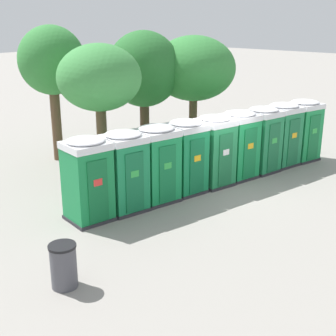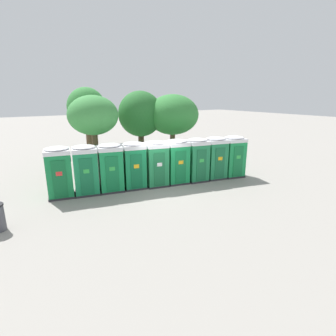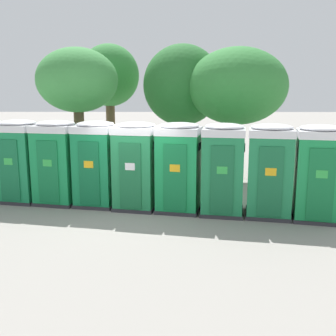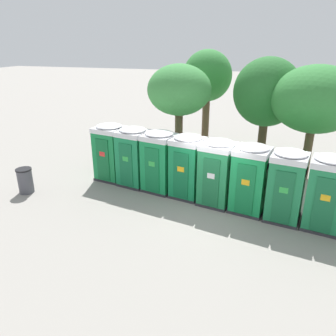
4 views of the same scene
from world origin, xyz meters
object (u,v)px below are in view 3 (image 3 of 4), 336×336
at_px(portapotty_6, 223,169).
at_px(street_tree_3, 77,81).
at_px(street_tree_2, 109,77).
at_px(portapotty_3, 97,163).
at_px(portapotty_7, 270,170).
at_px(street_tree_0, 182,86).
at_px(portapotty_8, 319,172).
at_px(street_tree_1, 237,87).
at_px(portapotty_2, 57,162).
at_px(portapotty_1, 20,161).
at_px(portapotty_4, 136,165).
at_px(portapotty_5, 179,167).

relative_size(portapotty_6, street_tree_3, 0.51).
bearing_deg(street_tree_2, portapotty_3, -85.06).
bearing_deg(street_tree_3, portapotty_6, -37.66).
xyz_separation_m(portapotty_7, street_tree_0, (-2.25, 5.48, 2.33)).
height_order(portapotty_8, street_tree_2, street_tree_2).
height_order(street_tree_2, street_tree_3, street_tree_2).
relative_size(portapotty_6, street_tree_2, 0.46).
distance_m(portapotty_7, portapotty_8, 1.25).
relative_size(portapotty_3, street_tree_1, 0.51).
xyz_separation_m(portapotty_2, street_tree_1, (5.90, 3.13, 2.29)).
distance_m(portapotty_8, street_tree_1, 5.39).
distance_m(portapotty_1, portapotty_4, 3.76).
distance_m(street_tree_0, street_tree_3, 4.12).
bearing_deg(portapotty_8, portapotty_3, 167.94).
distance_m(portapotty_7, street_tree_3, 7.64).
xyz_separation_m(portapotty_3, portapotty_4, (1.21, -0.31, -0.00)).
distance_m(portapotty_6, street_tree_1, 4.84).
distance_m(portapotty_2, portapotty_7, 6.27).
bearing_deg(portapotty_5, portapotty_7, -11.00).
bearing_deg(street_tree_0, portapotty_1, -141.90).
distance_m(portapotty_1, street_tree_2, 6.88).
bearing_deg(portapotty_8, street_tree_2, 130.76).
height_order(portapotty_2, portapotty_4, same).
xyz_separation_m(portapotty_7, street_tree_1, (-0.25, 4.36, 2.29)).
distance_m(portapotty_3, portapotty_5, 2.51).
height_order(portapotty_7, portapotty_8, same).
height_order(portapotty_5, portapotty_8, same).
bearing_deg(portapotty_8, portapotty_4, 168.55).
distance_m(portapotty_5, portapotty_8, 3.76).
bearing_deg(street_tree_1, street_tree_2, 149.24).
relative_size(portapotty_1, portapotty_8, 1.00).
relative_size(portapotty_4, portapotty_6, 1.00).
relative_size(portapotty_2, portapotty_6, 1.00).
relative_size(portapotty_1, portapotty_5, 1.00).
xyz_separation_m(portapotty_1, portapotty_2, (1.23, -0.23, -0.00)).
xyz_separation_m(portapotty_1, portapotty_4, (3.68, -0.76, 0.00)).
xyz_separation_m(portapotty_3, street_tree_2, (-0.56, 6.45, 2.77)).
height_order(portapotty_7, street_tree_2, street_tree_2).
xyz_separation_m(portapotty_5, portapotty_8, (3.68, -0.77, -0.00)).
bearing_deg(street_tree_0, portapotty_2, -132.49).
xyz_separation_m(portapotty_3, street_tree_0, (2.66, 4.46, 2.33)).
relative_size(street_tree_0, street_tree_2, 0.96).
relative_size(portapotty_8, street_tree_3, 0.51).
height_order(portapotty_7, street_tree_3, street_tree_3).
bearing_deg(portapotty_3, portapotty_4, -14.53).
relative_size(portapotty_7, street_tree_0, 0.48).
bearing_deg(portapotty_5, portapotty_4, 169.85).
bearing_deg(street_tree_0, portapotty_3, -120.77).
bearing_deg(street_tree_0, street_tree_1, -29.22).
relative_size(portapotty_5, portapotty_8, 1.00).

